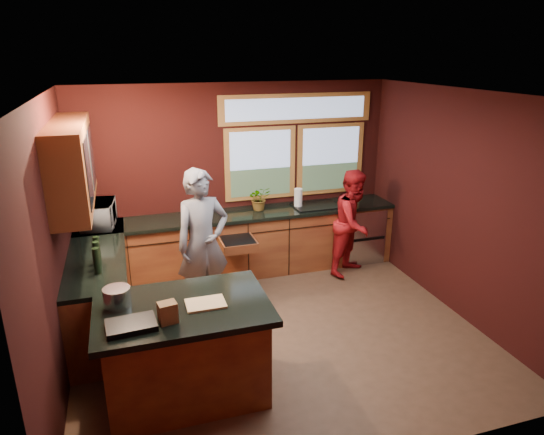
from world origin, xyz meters
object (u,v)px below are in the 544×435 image
cutting_board (206,304)px  person_red (354,223)px  island (186,350)px  person_grey (203,244)px  stock_pot (117,297)px

cutting_board → person_red: bearing=39.2°
island → cutting_board: bearing=-14.0°
cutting_board → island: bearing=166.0°
person_grey → cutting_board: bearing=-112.4°
person_grey → stock_pot: person_grey is taller
person_red → cutting_board: size_ratio=4.41×
island → person_grey: (0.43, 1.48, 0.44)m
stock_pot → cutting_board: bearing=-14.9°
cutting_board → stock_pot: size_ratio=1.46×
person_red → stock_pot: bearing=176.1°
person_grey → stock_pot: bearing=-140.3°
person_red → cutting_board: bearing=-174.2°
person_red → person_grey: bearing=159.2°
island → cutting_board: cutting_board is taller
island → stock_pot: 0.80m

